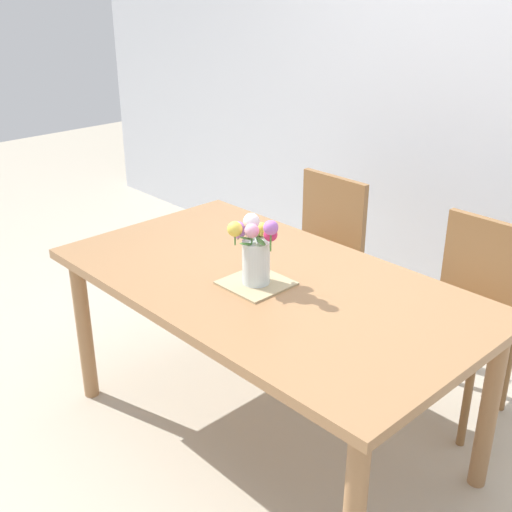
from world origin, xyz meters
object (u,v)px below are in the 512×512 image
(dining_table, at_px, (267,298))
(chair_left, at_px, (319,248))
(flower_vase, at_px, (254,248))
(chair_right, at_px, (469,305))

(dining_table, height_order, chair_left, chair_left)
(dining_table, distance_m, flower_vase, 0.25)
(chair_left, height_order, flower_vase, flower_vase)
(chair_left, bearing_deg, flower_vase, 116.41)
(dining_table, xyz_separation_m, flower_vase, (-0.00, -0.07, 0.24))
(dining_table, height_order, flower_vase, flower_vase)
(chair_left, xyz_separation_m, chair_right, (0.90, 0.00, 0.00))
(chair_right, distance_m, flower_vase, 1.08)
(dining_table, bearing_deg, chair_left, 118.44)
(dining_table, relative_size, flower_vase, 6.14)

